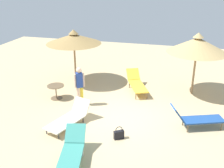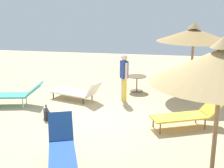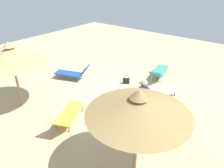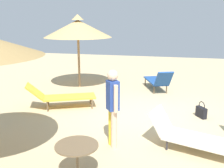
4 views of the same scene
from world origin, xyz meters
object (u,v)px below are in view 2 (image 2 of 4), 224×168
object	(u,v)px
lounge_chair_far_right	(62,148)
lounge_chair_near_left	(13,94)
parasol_umbrella_center	(222,66)
handbag	(47,114)
parasol_umbrella_edge	(194,35)
lounge_chair_near_right	(189,114)
lounge_chair_far_left	(78,92)
person_standing_back	(124,75)
side_table_round	(137,81)

from	to	relation	value
lounge_chair_far_right	lounge_chair_near_left	xyz separation A→B (m)	(-3.51, -3.00, -0.01)
parasol_umbrella_center	handbag	xyz separation A→B (m)	(-2.41, -4.52, -2.17)
parasol_umbrella_edge	parasol_umbrella_center	xyz separation A→B (m)	(5.79, 0.09, 0.04)
parasol_umbrella_edge	lounge_chair_near_left	size ratio (longest dim) A/B	1.26
parasol_umbrella_center	lounge_chair_near_left	distance (m)	7.29
lounge_chair_near_right	parasol_umbrella_edge	bearing A→B (deg)	175.79
lounge_chair_far_left	person_standing_back	world-z (taller)	person_standing_back
lounge_chair_far_left	side_table_round	size ratio (longest dim) A/B	2.69
person_standing_back	handbag	bearing A→B (deg)	-42.91
lounge_chair_near_right	lounge_chair_near_left	size ratio (longest dim) A/B	0.99
lounge_chair_far_left	parasol_umbrella_edge	bearing A→B (deg)	109.23
handbag	lounge_chair_near_left	bearing A→B (deg)	-122.29
parasol_umbrella_center	person_standing_back	size ratio (longest dim) A/B	1.70
lounge_chair_far_left	lounge_chair_near_right	size ratio (longest dim) A/B	0.93
lounge_chair_near_right	lounge_chair_far_right	bearing A→B (deg)	-46.82
lounge_chair_near_left	side_table_round	bearing A→B (deg)	121.60
lounge_chair_near_left	lounge_chair_far_left	bearing A→B (deg)	115.07
lounge_chair_far_left	handbag	xyz separation A→B (m)	(1.97, -0.40, -0.15)
lounge_chair_far_left	lounge_chair_near_left	xyz separation A→B (m)	(0.95, -2.02, 0.09)
parasol_umbrella_center	handbag	world-z (taller)	parasol_umbrella_center
handbag	lounge_chair_near_right	bearing A→B (deg)	92.19
parasol_umbrella_edge	handbag	distance (m)	5.96
parasol_umbrella_center	lounge_chair_far_right	xyz separation A→B (m)	(0.07, -3.14, -1.91)
parasol_umbrella_edge	lounge_chair_near_left	bearing A→B (deg)	-68.76
lounge_chair_near_left	person_standing_back	bearing A→B (deg)	107.78
lounge_chair_far_right	lounge_chair_far_left	bearing A→B (deg)	-167.67
lounge_chair_near_right	side_table_round	world-z (taller)	lounge_chair_near_right
lounge_chair_far_right	handbag	world-z (taller)	lounge_chair_far_right
lounge_chair_far_left	person_standing_back	distance (m)	1.78
lounge_chair_far_left	handbag	size ratio (longest dim) A/B	4.22
parasol_umbrella_edge	person_standing_back	bearing A→B (deg)	-63.76
person_standing_back	handbag	size ratio (longest dim) A/B	3.57
lounge_chair_far_right	handbag	size ratio (longest dim) A/B	4.22
lounge_chair_far_left	person_standing_back	xyz separation A→B (m)	(-0.23, 1.64, 0.65)
handbag	lounge_chair_far_right	bearing A→B (deg)	28.96
parasol_umbrella_center	lounge_chair_near_left	xyz separation A→B (m)	(-3.44, -6.14, -1.93)
parasol_umbrella_center	lounge_chair_near_left	world-z (taller)	parasol_umbrella_center
parasol_umbrella_center	side_table_round	size ratio (longest dim) A/B	3.85
person_standing_back	lounge_chair_near_right	bearing A→B (deg)	46.48
lounge_chair_far_right	side_table_round	xyz separation A→B (m)	(-5.97, 1.00, 0.01)
lounge_chair_near_right	handbag	bearing A→B (deg)	-87.81
person_standing_back	handbag	xyz separation A→B (m)	(2.20, -2.04, -0.79)
lounge_chair_far_right	handbag	xyz separation A→B (m)	(-2.48, -1.37, -0.25)
lounge_chair_far_right	lounge_chair_near_right	distance (m)	3.86
lounge_chair_near_right	parasol_umbrella_center	bearing A→B (deg)	7.23
lounge_chair_near_left	parasol_umbrella_edge	bearing A→B (deg)	111.24
parasol_umbrella_center	lounge_chair_near_left	size ratio (longest dim) A/B	1.33
lounge_chair_far_left	parasol_umbrella_center	bearing A→B (deg)	43.21
parasol_umbrella_edge	side_table_round	bearing A→B (deg)	-92.97
parasol_umbrella_edge	lounge_chair_far_right	world-z (taller)	parasol_umbrella_edge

